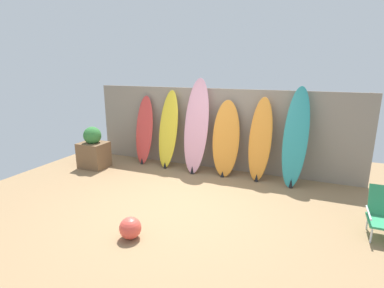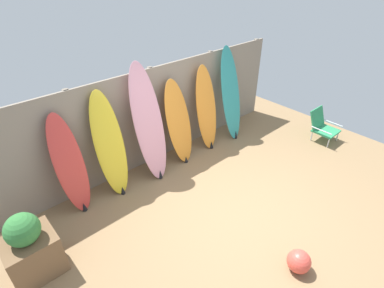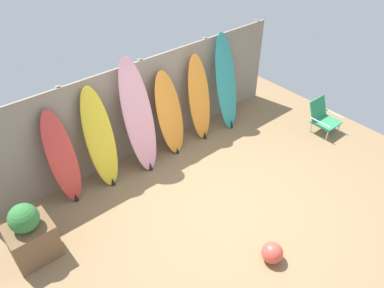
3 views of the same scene
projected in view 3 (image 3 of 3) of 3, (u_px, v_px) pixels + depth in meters
ground at (220, 204)px, 6.06m from camera, size 7.68×7.68×0.00m
fence_back at (145, 107)px, 6.73m from camera, size 6.08×0.11×1.80m
surfboard_red_0 at (62, 159)px, 5.74m from camera, size 0.45×0.41×1.60m
surfboard_yellow_1 at (100, 139)px, 6.01m from camera, size 0.51×0.51×1.75m
surfboard_pink_2 at (139, 118)px, 6.25m from camera, size 0.54×0.55×2.03m
surfboard_orange_3 at (170, 114)px, 6.73m from camera, size 0.62×0.52×1.59m
surfboard_orange_4 at (199, 99)px, 7.07m from camera, size 0.50×0.47×1.68m
surfboard_teal_5 at (226, 84)px, 7.33m from camera, size 0.51×0.57×1.91m
beach_chair at (323, 116)px, 7.52m from camera, size 0.50×0.55×0.65m
planter_box at (30, 235)px, 5.05m from camera, size 0.60×0.51×0.95m
beach_ball at (272, 253)px, 5.13m from camera, size 0.30×0.30×0.30m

